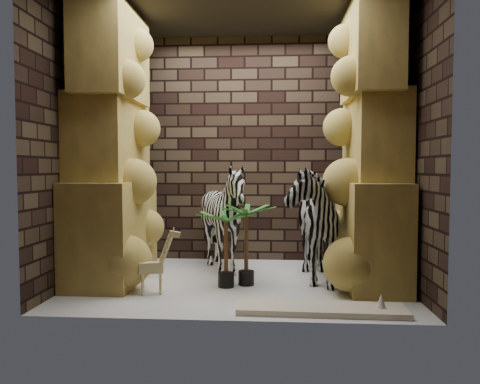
# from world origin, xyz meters

# --- Properties ---
(floor) EXTENTS (3.50, 3.50, 0.00)m
(floor) POSITION_xyz_m (0.00, 0.00, 0.00)
(floor) COLOR silver
(floor) RESTS_ON ground
(ceiling) EXTENTS (3.50, 3.50, 0.00)m
(ceiling) POSITION_xyz_m (0.00, 0.00, 3.00)
(ceiling) COLOR black
(ceiling) RESTS_ON ground
(wall_back) EXTENTS (3.50, 0.00, 3.50)m
(wall_back) POSITION_xyz_m (0.00, 1.25, 1.50)
(wall_back) COLOR black
(wall_back) RESTS_ON ground
(wall_front) EXTENTS (3.50, 0.00, 3.50)m
(wall_front) POSITION_xyz_m (0.00, -1.25, 1.50)
(wall_front) COLOR black
(wall_front) RESTS_ON ground
(wall_left) EXTENTS (0.00, 3.00, 3.00)m
(wall_left) POSITION_xyz_m (-1.75, 0.00, 1.50)
(wall_left) COLOR black
(wall_left) RESTS_ON ground
(wall_right) EXTENTS (0.00, 3.00, 3.00)m
(wall_right) POSITION_xyz_m (1.75, 0.00, 1.50)
(wall_right) COLOR black
(wall_right) RESTS_ON ground
(rock_pillar_left) EXTENTS (0.68, 1.30, 3.00)m
(rock_pillar_left) POSITION_xyz_m (-1.40, 0.00, 1.50)
(rock_pillar_left) COLOR gold
(rock_pillar_left) RESTS_ON floor
(rock_pillar_right) EXTENTS (0.58, 1.25, 3.00)m
(rock_pillar_right) POSITION_xyz_m (1.42, 0.00, 1.50)
(rock_pillar_right) COLOR gold
(rock_pillar_right) RESTS_ON floor
(zebra_right) EXTENTS (0.79, 1.31, 1.49)m
(zebra_right) POSITION_xyz_m (0.76, 0.20, 0.74)
(zebra_right) COLOR white
(zebra_right) RESTS_ON floor
(zebra_left) EXTENTS (1.42, 1.56, 1.16)m
(zebra_left) POSITION_xyz_m (-0.20, 0.48, 0.58)
(zebra_left) COLOR white
(zebra_left) RESTS_ON floor
(giraffe_toy) EXTENTS (0.36, 0.19, 0.68)m
(giraffe_toy) POSITION_xyz_m (-0.82, -0.52, 0.34)
(giraffe_toy) COLOR #DED089
(giraffe_toy) RESTS_ON floor
(palm_front) EXTENTS (0.36, 0.36, 0.87)m
(palm_front) POSITION_xyz_m (0.10, -0.10, 0.43)
(palm_front) COLOR #1B6E27
(palm_front) RESTS_ON floor
(palm_back) EXTENTS (0.36, 0.36, 0.80)m
(palm_back) POSITION_xyz_m (-0.11, -0.19, 0.40)
(palm_back) COLOR #1B6E27
(palm_back) RESTS_ON floor
(surfboard) EXTENTS (1.47, 0.39, 0.05)m
(surfboard) POSITION_xyz_m (0.79, -0.97, 0.03)
(surfboard) COLOR #F5EACA
(surfboard) RESTS_ON floor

